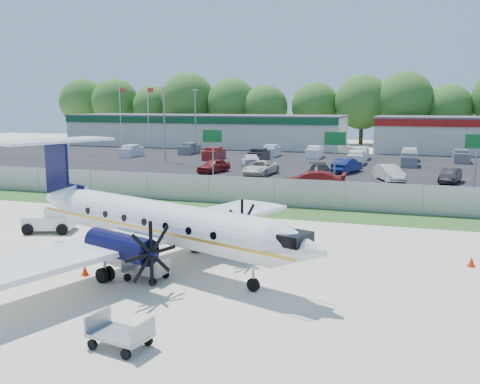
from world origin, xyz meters
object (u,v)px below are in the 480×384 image
(pushback_tug, at_px, (52,220))
(baggage_cart_near, at_px, (120,334))
(aircraft, at_px, (156,221))
(baggage_cart_far, at_px, (147,270))

(pushback_tug, xyz_separation_m, baggage_cart_near, (11.27, -11.81, -0.24))
(pushback_tug, bearing_deg, aircraft, -25.29)
(baggage_cart_near, height_order, baggage_cart_far, baggage_cart_near)
(baggage_cart_near, bearing_deg, pushback_tug, 133.64)
(pushback_tug, distance_m, baggage_cart_near, 16.33)
(baggage_cart_far, bearing_deg, pushback_tug, 146.82)
(aircraft, distance_m, baggage_cart_far, 2.53)
(baggage_cart_near, relative_size, baggage_cart_far, 1.07)
(aircraft, relative_size, pushback_tug, 5.79)
(aircraft, relative_size, baggage_cart_far, 9.26)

